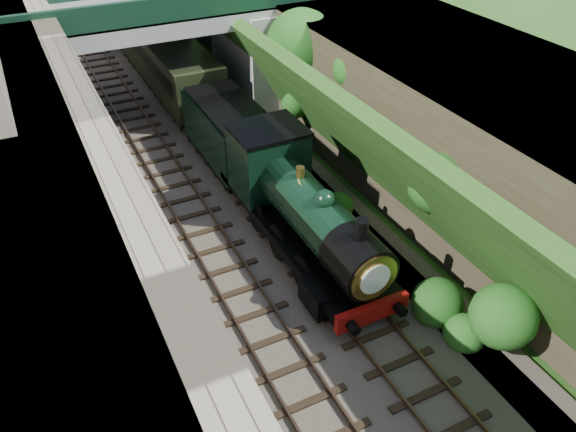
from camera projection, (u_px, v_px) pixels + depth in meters
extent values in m
cube|color=#473F38|center=(191.00, 145.00, 29.18)|extent=(10.00, 90.00, 0.20)
cube|color=#756B56|center=(66.00, 104.00, 25.21)|extent=(1.00, 90.00, 7.00)
cube|color=#262628|center=(350.00, 59.00, 30.86)|extent=(8.00, 90.00, 6.25)
cube|color=#1E4714|center=(277.00, 81.00, 29.48)|extent=(4.02, 90.00, 6.36)
sphere|color=#194C14|center=(503.00, 316.00, 17.05)|extent=(2.08, 2.08, 2.08)
sphere|color=#194C14|center=(437.00, 303.00, 18.95)|extent=(1.79, 1.79, 1.79)
sphere|color=#194C14|center=(439.00, 184.00, 19.91)|extent=(2.25, 2.25, 2.25)
sphere|color=#194C14|center=(381.00, 138.00, 22.58)|extent=(1.60, 1.60, 1.60)
sphere|color=#194C14|center=(354.00, 69.00, 24.73)|extent=(1.92, 1.92, 1.92)
sphere|color=#194C14|center=(295.00, 105.00, 27.63)|extent=(1.33, 1.33, 1.33)
sphere|color=#194C14|center=(297.00, 53.00, 28.40)|extent=(2.34, 2.34, 2.34)
sphere|color=#194C14|center=(272.00, 19.00, 30.93)|extent=(2.14, 2.14, 2.14)
sphere|color=#194C14|center=(250.00, 7.00, 33.16)|extent=(2.07, 2.07, 2.07)
sphere|color=#194C14|center=(221.00, 30.00, 35.36)|extent=(1.36, 1.36, 1.36)
sphere|color=#194C14|center=(188.00, 15.00, 39.79)|extent=(1.79, 1.79, 1.79)
sphere|color=#194C14|center=(161.00, 31.00, 43.18)|extent=(2.15, 2.15, 2.15)
cube|color=black|center=(153.00, 151.00, 28.38)|extent=(2.50, 90.00, 0.07)
cube|color=brown|center=(138.00, 152.00, 28.06)|extent=(0.08, 90.00, 0.14)
cube|color=brown|center=(166.00, 146.00, 28.58)|extent=(0.08, 90.00, 0.14)
cube|color=black|center=(212.00, 138.00, 29.54)|extent=(2.50, 90.00, 0.07)
cube|color=brown|center=(199.00, 139.00, 29.22)|extent=(0.08, 90.00, 0.14)
cube|color=brown|center=(225.00, 133.00, 29.74)|extent=(0.08, 90.00, 0.14)
cube|color=gray|center=(165.00, 14.00, 29.01)|extent=(16.00, 6.00, 0.90)
cube|color=#143824|center=(179.00, 9.00, 26.39)|extent=(16.00, 0.30, 1.20)
cube|color=gray|center=(57.00, 86.00, 28.50)|extent=(1.40, 6.40, 5.70)
cube|color=gray|center=(250.00, 54.00, 32.38)|extent=(2.40, 6.40, 5.70)
cylinder|color=black|center=(301.00, 95.00, 29.18)|extent=(0.30, 0.30, 4.40)
sphere|color=#194C14|center=(302.00, 46.00, 27.66)|extent=(3.60, 3.60, 3.60)
sphere|color=#194C14|center=(303.00, 51.00, 28.77)|extent=(2.40, 2.40, 2.40)
cube|color=black|center=(311.00, 251.00, 21.42)|extent=(2.40, 8.40, 0.60)
cube|color=black|center=(299.00, 226.00, 21.82)|extent=(2.70, 10.00, 0.35)
cube|color=maroon|center=(372.00, 312.00, 18.17)|extent=(2.70, 0.25, 0.70)
cylinder|color=black|center=(310.00, 209.00, 20.49)|extent=(1.90, 5.60, 1.90)
cylinder|color=black|center=(358.00, 261.00, 18.08)|extent=(1.96, 1.80, 1.96)
cylinder|color=white|center=(375.00, 280.00, 17.37)|extent=(1.10, 0.05, 1.10)
cylinder|color=black|center=(361.00, 232.00, 17.38)|extent=(0.44, 0.44, 0.90)
sphere|color=black|center=(324.00, 200.00, 19.18)|extent=(0.76, 0.76, 0.76)
cylinder|color=#A57F33|center=(300.00, 173.00, 20.43)|extent=(0.32, 0.32, 0.50)
cube|color=black|center=(268.00, 161.00, 23.02)|extent=(2.75, 2.40, 2.80)
cube|color=black|center=(268.00, 129.00, 22.17)|extent=(2.85, 2.50, 0.15)
cube|color=black|center=(316.00, 298.00, 18.87)|extent=(0.60, 1.40, 0.90)
cube|color=black|center=(378.00, 275.00, 19.77)|extent=(0.60, 1.40, 0.90)
cube|color=black|center=(232.00, 157.00, 27.41)|extent=(2.30, 6.00, 0.50)
cube|color=black|center=(231.00, 153.00, 27.27)|extent=(2.60, 6.00, 0.50)
cube|color=black|center=(230.00, 130.00, 26.57)|extent=(2.70, 6.00, 2.40)
cube|color=black|center=(228.00, 106.00, 25.84)|extent=(2.50, 5.60, 0.20)
cube|color=black|center=(160.00, 72.00, 36.62)|extent=(2.30, 17.00, 0.40)
cube|color=black|center=(159.00, 68.00, 36.47)|extent=(2.50, 17.00, 0.50)
cube|color=black|center=(156.00, 46.00, 35.60)|extent=(2.80, 18.00, 2.70)
cube|color=slate|center=(153.00, 22.00, 34.72)|extent=(2.90, 18.00, 0.50)
cube|color=black|center=(101.00, 2.00, 50.30)|extent=(2.30, 17.00, 0.40)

